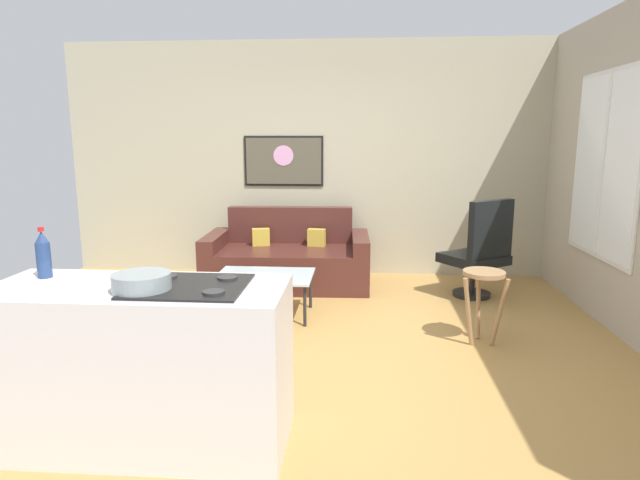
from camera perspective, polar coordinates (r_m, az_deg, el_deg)
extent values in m
cube|color=#B18546|center=(4.48, -1.13, -11.28)|extent=(6.40, 6.40, 0.04)
cube|color=#B1AA8E|center=(6.57, 0.87, 8.53)|extent=(6.40, 0.05, 2.80)
cube|color=#48221D|center=(6.12, -3.49, -2.89)|extent=(1.50, 0.99, 0.43)
cube|color=#48221D|center=(6.42, -3.16, 1.65)|extent=(1.48, 0.21, 0.43)
cube|color=#48221D|center=(6.25, -11.07, -2.04)|extent=(0.21, 0.95, 0.59)
cube|color=#48221D|center=(6.07, 4.30, -2.24)|extent=(0.21, 0.95, 0.59)
cube|color=gold|center=(6.26, -6.31, 0.31)|extent=(0.22, 0.14, 0.20)
cube|color=gold|center=(6.20, -0.37, 0.27)|extent=(0.21, 0.13, 0.20)
cube|color=silver|center=(5.07, -5.92, -3.81)|extent=(0.91, 0.64, 0.02)
cylinder|color=#232326|center=(4.96, -11.10, -6.69)|extent=(0.03, 0.03, 0.38)
cylinder|color=#232326|center=(4.81, -1.62, -7.04)|extent=(0.03, 0.03, 0.38)
cylinder|color=#232326|center=(5.46, -9.60, -5.01)|extent=(0.03, 0.03, 0.38)
cylinder|color=#232326|center=(5.32, -1.02, -5.26)|extent=(0.03, 0.03, 0.38)
cylinder|color=black|center=(5.98, 15.82, -5.54)|extent=(0.40, 0.40, 0.04)
cylinder|color=black|center=(5.93, 15.92, -3.61)|extent=(0.06, 0.06, 0.38)
cube|color=black|center=(5.89, 16.01, -1.92)|extent=(0.78, 0.77, 0.10)
cube|color=black|center=(5.69, 17.73, 1.09)|extent=(0.51, 0.39, 0.59)
cylinder|color=#A27A51|center=(4.51, 17.08, -3.39)|extent=(0.34, 0.34, 0.03)
cylinder|color=#A27A51|center=(4.73, 16.50, -6.56)|extent=(0.04, 0.13, 0.57)
cylinder|color=#A27A51|center=(4.51, 15.51, -7.38)|extent=(0.13, 0.10, 0.57)
cylinder|color=#A27A51|center=(4.56, 18.59, -7.34)|extent=(0.13, 0.10, 0.57)
cube|color=silver|center=(3.15, -18.45, -12.53)|extent=(1.58, 0.65, 0.90)
cube|color=black|center=(2.90, -13.77, -4.78)|extent=(0.60, 0.52, 0.01)
cylinder|color=#2D2D2D|center=(2.83, -17.94, -5.15)|extent=(0.11, 0.11, 0.01)
cylinder|color=#2D2D2D|center=(2.72, -11.28, -5.46)|extent=(0.11, 0.11, 0.01)
cylinder|color=#2D2D2D|center=(3.08, -15.99, -3.74)|extent=(0.11, 0.11, 0.01)
cylinder|color=#2D2D2D|center=(2.98, -9.84, -3.97)|extent=(0.11, 0.11, 0.01)
cylinder|color=navy|center=(3.37, -27.34, -1.90)|extent=(0.08, 0.08, 0.20)
cone|color=navy|center=(3.34, -27.53, 0.30)|extent=(0.07, 0.07, 0.06)
cylinder|color=red|center=(3.33, -27.60, 1.02)|extent=(0.03, 0.03, 0.02)
cylinder|color=#8C989A|center=(2.89, -18.41, -5.08)|extent=(0.16, 0.16, 0.01)
cylinder|color=#8C989A|center=(2.88, -18.46, -4.31)|extent=(0.30, 0.30, 0.09)
cube|color=black|center=(6.59, -3.89, 8.39)|extent=(0.97, 0.01, 0.60)
cube|color=brown|center=(6.58, -3.90, 8.39)|extent=(0.92, 0.02, 0.55)
cylinder|color=#DC9DCD|center=(6.57, -3.92, 8.96)|extent=(0.24, 0.01, 0.24)
cube|color=silver|center=(5.49, 28.09, 7.01)|extent=(0.02, 1.32, 1.69)
cube|color=white|center=(5.48, 27.99, 7.02)|extent=(0.01, 1.24, 1.61)
cube|color=silver|center=(5.48, 27.95, 7.02)|extent=(0.01, 0.04, 1.61)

